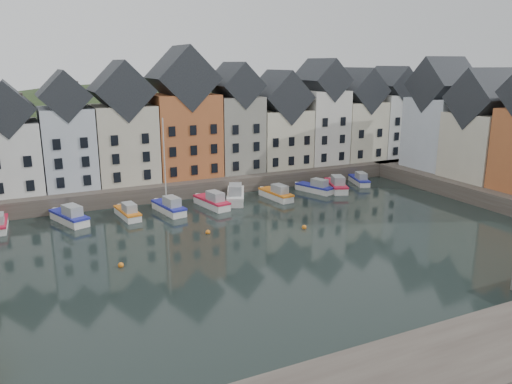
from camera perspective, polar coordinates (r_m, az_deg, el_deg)
ground at (r=47.62m, az=2.41°, el=-6.95°), size 260.00×260.00×0.00m
far_quay at (r=74.00m, az=-8.55°, el=1.56°), size 90.00×16.00×2.00m
hillside at (r=103.57m, az=-12.46°, el=-5.79°), size 153.60×70.40×64.00m
far_terrace at (r=71.78m, az=-5.83°, el=7.63°), size 72.37×8.16×17.78m
right_terrace at (r=74.40m, az=24.76°, el=6.65°), size 8.30×24.25×16.36m
mooring_buoys at (r=50.56m, az=-4.48°, el=-5.50°), size 20.50×5.50×0.50m
boat_b at (r=59.70m, az=-20.50°, el=-2.68°), size 3.92×6.47×2.38m
boat_c at (r=59.68m, az=-14.43°, el=-2.30°), size 2.27×5.52×2.06m
boat_d at (r=60.54m, az=-9.87°, el=-1.68°), size 2.89×6.23×11.47m
boat_e at (r=62.19m, az=-5.01°, el=-1.12°), size 2.98×6.30×2.32m
boat_f at (r=64.56m, az=-2.35°, el=-0.40°), size 4.82×7.19×2.66m
boat_g at (r=65.74m, az=2.38°, el=-0.24°), size 2.52×6.00×2.23m
boat_h at (r=69.65m, az=6.81°, el=0.49°), size 3.57×5.82×2.14m
boat_i at (r=71.01m, az=9.17°, el=0.75°), size 4.04×6.65×2.44m
boat_j at (r=75.44m, az=11.73°, el=1.36°), size 3.14×5.58×2.05m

